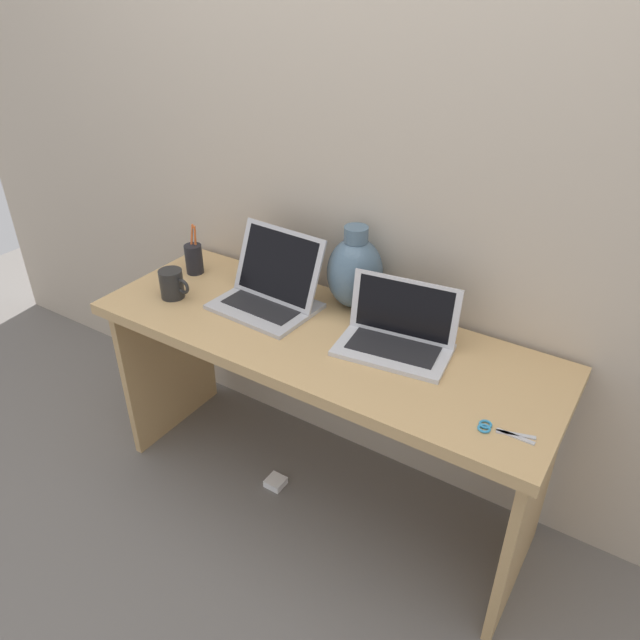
{
  "coord_description": "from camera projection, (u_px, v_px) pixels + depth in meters",
  "views": [
    {
      "loc": [
        0.89,
        -1.39,
        1.79
      ],
      "look_at": [
        0.0,
        0.0,
        0.77
      ],
      "focal_mm": 33.82,
      "sensor_mm": 36.0,
      "label": 1
    }
  ],
  "objects": [
    {
      "name": "ground_plane",
      "position": [
        320.0,
        489.0,
        2.34
      ],
      "size": [
        6.0,
        6.0,
        0.0
      ],
      "primitive_type": "plane",
      "color": "slate"
    },
    {
      "name": "back_wall",
      "position": [
        374.0,
        164.0,
        1.94
      ],
      "size": [
        4.4,
        0.04,
        2.4
      ],
      "primitive_type": "cube",
      "color": "#BCAD99",
      "rests_on": "ground"
    },
    {
      "name": "desk",
      "position": [
        320.0,
        370.0,
        2.04
      ],
      "size": [
        1.58,
        0.56,
        0.72
      ],
      "color": "tan",
      "rests_on": "ground"
    },
    {
      "name": "laptop_left",
      "position": [
        271.0,
        287.0,
        2.09
      ],
      "size": [
        0.36,
        0.28,
        0.26
      ],
      "color": "#B2B2B7",
      "rests_on": "desk"
    },
    {
      "name": "laptop_right",
      "position": [
        398.0,
        331.0,
        1.87
      ],
      "size": [
        0.37,
        0.26,
        0.21
      ],
      "color": "silver",
      "rests_on": "desk"
    },
    {
      "name": "green_vase",
      "position": [
        355.0,
        272.0,
        2.05
      ],
      "size": [
        0.19,
        0.19,
        0.29
      ],
      "color": "slate",
      "rests_on": "desk"
    },
    {
      "name": "coffee_mug",
      "position": [
        172.0,
        284.0,
        2.14
      ],
      "size": [
        0.13,
        0.08,
        0.1
      ],
      "color": "black",
      "rests_on": "desk"
    },
    {
      "name": "pen_cup",
      "position": [
        194.0,
        258.0,
        2.3
      ],
      "size": [
        0.07,
        0.07,
        0.19
      ],
      "color": "black",
      "rests_on": "desk"
    },
    {
      "name": "scissors",
      "position": [
        496.0,
        430.0,
        1.56
      ],
      "size": [
        0.15,
        0.06,
        0.01
      ],
      "color": "#B7B7BC",
      "rests_on": "desk"
    },
    {
      "name": "power_brick",
      "position": [
        276.0,
        482.0,
        2.35
      ],
      "size": [
        0.07,
        0.07,
        0.03
      ],
      "primitive_type": "cube",
      "color": "white",
      "rests_on": "ground"
    }
  ]
}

